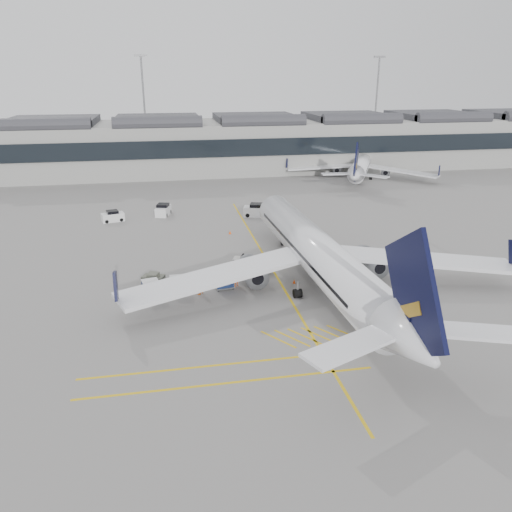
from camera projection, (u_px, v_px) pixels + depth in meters
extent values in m
plane|color=gray|center=(190.00, 310.00, 47.47)|extent=(220.00, 220.00, 0.00)
cube|color=#9E9E99|center=(169.00, 148.00, 111.99)|extent=(200.00, 20.00, 11.00)
cube|color=black|center=(169.00, 150.00, 102.24)|extent=(200.00, 0.50, 3.60)
cube|color=#38383D|center=(167.00, 119.00, 109.86)|extent=(200.00, 18.00, 1.40)
cylinder|color=slate|center=(145.00, 111.00, 121.63)|extent=(0.44, 0.44, 25.00)
cube|color=slate|center=(141.00, 55.00, 117.25)|extent=(3.00, 0.60, 0.50)
cylinder|color=slate|center=(376.00, 108.00, 132.09)|extent=(0.44, 0.44, 25.00)
cube|color=slate|center=(380.00, 57.00, 127.72)|extent=(3.00, 0.60, 0.50)
cube|color=gold|center=(270.00, 266.00, 58.44)|extent=(0.25, 60.00, 0.01)
cylinder|color=white|center=(317.00, 252.00, 52.11)|extent=(5.47, 34.49, 4.31)
cone|color=white|center=(271.00, 207.00, 69.94)|extent=(4.46, 4.72, 4.31)
cone|color=white|center=(414.00, 343.00, 33.69)|extent=(4.49, 5.64, 4.31)
cube|color=white|center=(216.00, 276.00, 48.65)|extent=(19.71, 10.52, 0.40)
cube|color=white|center=(418.00, 259.00, 53.13)|extent=(19.85, 9.35, 0.40)
cylinder|color=slate|center=(253.00, 272.00, 51.90)|extent=(2.54, 4.20, 2.41)
cylinder|color=slate|center=(372.00, 262.00, 54.63)|extent=(2.54, 4.20, 2.41)
cube|color=black|center=(414.00, 296.00, 33.22)|extent=(0.64, 8.72, 9.59)
cylinder|color=black|center=(282.00, 243.00, 65.29)|extent=(0.35, 0.74, 0.73)
cylinder|color=black|center=(298.00, 293.00, 49.98)|extent=(0.83, 0.94, 0.92)
cylinder|color=black|center=(351.00, 288.00, 51.16)|extent=(0.83, 0.94, 0.92)
cylinder|color=white|center=(362.00, 164.00, 107.37)|extent=(14.95, 25.22, 3.33)
cone|color=white|center=(367.00, 154.00, 120.95)|extent=(4.57, 4.66, 3.33)
cone|color=white|center=(355.00, 176.00, 93.34)|extent=(4.89, 5.30, 3.33)
cube|color=white|center=(322.00, 167.00, 108.63)|extent=(15.37, 5.45, 0.31)
cube|color=white|center=(402.00, 171.00, 104.25)|extent=(12.93, 12.87, 0.31)
cylinder|color=slate|center=(338.00, 169.00, 109.59)|extent=(3.10, 3.69, 1.86)
cylinder|color=slate|center=(386.00, 172.00, 106.92)|extent=(3.10, 3.69, 1.86)
cube|color=black|center=(356.00, 162.00, 92.96)|extent=(3.28, 6.14, 7.42)
cylinder|color=black|center=(365.00, 168.00, 117.42)|extent=(0.48, 0.62, 0.57)
cylinder|color=black|center=(350.00, 177.00, 106.78)|extent=(0.87, 0.91, 0.71)
cylinder|color=black|center=(371.00, 178.00, 105.63)|extent=(0.87, 0.91, 0.71)
cube|color=#BBB9B2|center=(248.00, 269.00, 56.56)|extent=(4.28, 2.96, 0.73)
cube|color=black|center=(257.00, 262.00, 56.07)|extent=(3.73, 2.41, 1.55)
cube|color=#BBB9B2|center=(238.00, 262.00, 56.52)|extent=(1.39, 1.62, 0.94)
cylinder|color=black|center=(234.00, 271.00, 56.20)|extent=(0.50, 0.35, 0.46)
cylinder|color=black|center=(237.00, 266.00, 57.55)|extent=(0.50, 0.35, 0.46)
cylinder|color=black|center=(259.00, 273.00, 55.65)|extent=(0.50, 0.35, 0.46)
cylinder|color=black|center=(262.00, 268.00, 57.01)|extent=(0.50, 0.35, 0.46)
cube|color=gray|center=(250.00, 273.00, 55.84)|extent=(2.01, 1.82, 0.12)
cube|color=navy|center=(250.00, 266.00, 55.57)|extent=(1.85, 1.72, 1.43)
cube|color=silver|center=(250.00, 260.00, 55.32)|extent=(1.91, 1.79, 0.10)
cylinder|color=black|center=(243.00, 275.00, 55.44)|extent=(0.24, 0.16, 0.22)
cylinder|color=black|center=(244.00, 271.00, 56.45)|extent=(0.24, 0.16, 0.22)
cylinder|color=black|center=(255.00, 276.00, 55.29)|extent=(0.24, 0.16, 0.22)
cylinder|color=black|center=(256.00, 272.00, 56.30)|extent=(0.24, 0.16, 0.22)
cube|color=gray|center=(224.00, 286.00, 52.30)|extent=(2.14, 1.86, 0.14)
cube|color=navy|center=(224.00, 278.00, 51.99)|extent=(1.96, 1.78, 1.64)
cube|color=silver|center=(224.00, 271.00, 51.69)|extent=(2.03, 1.84, 0.11)
cylinder|color=black|center=(218.00, 290.00, 51.53)|extent=(0.26, 0.15, 0.25)
cylinder|color=black|center=(215.00, 286.00, 52.63)|extent=(0.26, 0.15, 0.25)
cylinder|color=black|center=(233.00, 288.00, 52.02)|extent=(0.26, 0.15, 0.25)
cylinder|color=black|center=(230.00, 284.00, 53.12)|extent=(0.26, 0.15, 0.25)
cube|color=gray|center=(151.00, 295.00, 50.21)|extent=(1.96, 1.74, 0.12)
cube|color=navy|center=(151.00, 288.00, 49.94)|extent=(1.81, 1.66, 1.45)
cube|color=silver|center=(150.00, 281.00, 49.68)|extent=(1.87, 1.72, 0.10)
cylinder|color=black|center=(146.00, 299.00, 49.50)|extent=(0.24, 0.15, 0.22)
cylinder|color=black|center=(143.00, 295.00, 50.45)|extent=(0.24, 0.15, 0.22)
cylinder|color=black|center=(159.00, 297.00, 50.03)|extent=(0.24, 0.15, 0.22)
cylinder|color=black|center=(157.00, 293.00, 50.97)|extent=(0.24, 0.15, 0.22)
cube|color=gray|center=(178.00, 291.00, 51.33)|extent=(1.66, 1.39, 0.11)
cube|color=navy|center=(177.00, 284.00, 51.07)|extent=(1.52, 1.34, 1.37)
cube|color=silver|center=(177.00, 277.00, 50.82)|extent=(1.57, 1.39, 0.09)
cylinder|color=black|center=(171.00, 294.00, 50.78)|extent=(0.21, 0.10, 0.21)
cylinder|color=black|center=(171.00, 289.00, 51.75)|extent=(0.21, 0.10, 0.21)
cylinder|color=black|center=(184.00, 293.00, 50.96)|extent=(0.21, 0.10, 0.21)
cylinder|color=black|center=(184.00, 289.00, 51.93)|extent=(0.21, 0.10, 0.21)
imported|color=#E3460B|center=(236.00, 279.00, 52.56)|extent=(0.72, 0.65, 1.66)
imported|color=orange|center=(199.00, 286.00, 50.61)|extent=(1.12, 1.12, 1.83)
cube|color=#515346|center=(153.00, 280.00, 53.18)|extent=(2.60, 2.11, 0.90)
cube|color=#515346|center=(153.00, 275.00, 53.00)|extent=(1.41, 1.41, 0.45)
cylinder|color=black|center=(144.00, 283.00, 52.89)|extent=(0.55, 0.40, 0.50)
cylinder|color=black|center=(149.00, 279.00, 53.96)|extent=(0.55, 0.40, 0.50)
cylinder|color=black|center=(159.00, 285.00, 52.57)|extent=(0.55, 0.40, 0.50)
cylinder|color=black|center=(163.00, 280.00, 53.65)|extent=(0.55, 0.40, 0.50)
cone|color=#F24C0A|center=(230.00, 232.00, 69.89)|extent=(0.38, 0.38, 0.53)
cone|color=#F24C0A|center=(294.00, 281.00, 53.46)|extent=(0.32, 0.32, 0.45)
cube|color=white|center=(113.00, 217.00, 75.78)|extent=(3.60, 2.48, 1.27)
cube|color=black|center=(112.00, 212.00, 75.51)|extent=(2.00, 1.94, 0.55)
cylinder|color=black|center=(107.00, 222.00, 74.83)|extent=(0.58, 0.34, 0.55)
cylinder|color=black|center=(105.00, 219.00, 76.05)|extent=(0.58, 0.34, 0.55)
cylinder|color=black|center=(121.00, 220.00, 75.75)|extent=(0.58, 0.34, 0.55)
cylinder|color=black|center=(119.00, 217.00, 76.97)|extent=(0.58, 0.34, 0.55)
cube|color=white|center=(163.00, 211.00, 79.07)|extent=(2.70, 3.93, 1.39)
cube|color=black|center=(163.00, 206.00, 78.78)|extent=(2.12, 2.18, 0.60)
cylinder|color=black|center=(166.00, 215.00, 78.02)|extent=(0.37, 0.63, 0.60)
cylinder|color=black|center=(156.00, 215.00, 78.16)|extent=(0.37, 0.63, 0.60)
cylinder|color=black|center=(170.00, 211.00, 80.25)|extent=(0.37, 0.63, 0.60)
cylinder|color=black|center=(161.00, 211.00, 80.39)|extent=(0.37, 0.63, 0.60)
cube|color=white|center=(257.00, 211.00, 78.47)|extent=(4.34, 3.03, 1.53)
cube|color=black|center=(257.00, 206.00, 78.15)|extent=(2.42, 2.35, 0.66)
cylinder|color=black|center=(248.00, 215.00, 77.94)|extent=(0.70, 0.42, 0.66)
cylinder|color=black|center=(249.00, 212.00, 79.57)|extent=(0.70, 0.42, 0.66)
cylinder|color=black|center=(264.00, 216.00, 77.67)|extent=(0.70, 0.42, 0.66)
cylinder|color=black|center=(265.00, 213.00, 79.30)|extent=(0.70, 0.42, 0.66)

